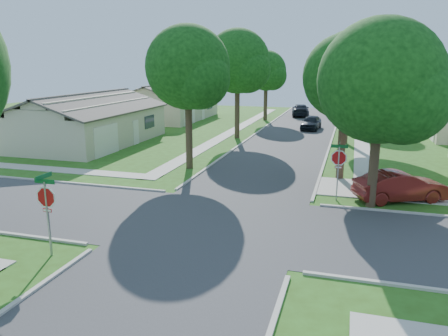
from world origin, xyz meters
name	(u,v)px	position (x,y,z in m)	size (l,w,h in m)	color
ground	(218,223)	(0.00, 0.00, 0.00)	(100.00, 100.00, 0.00)	#2E5216
road_ns	(218,223)	(0.00, 0.00, 0.00)	(7.00, 100.00, 0.02)	#333335
sidewalk_ne	(361,135)	(6.10, 26.00, 0.02)	(1.20, 40.00, 0.04)	#9E9B91
sidewalk_nw	(236,129)	(-6.10, 26.00, 0.02)	(1.20, 40.00, 0.04)	#9E9B91
driveway	(401,192)	(7.90, 7.10, 0.03)	(8.80, 3.60, 0.05)	#9E9B91
stop_sign_sw	(46,201)	(-4.70, -4.70, 2.03)	(1.05, 0.80, 2.98)	gray
stop_sign_ne	(339,160)	(4.70, 4.70, 2.03)	(1.05, 0.80, 2.98)	gray
tree_e_near	(347,81)	(4.75, 9.01, 5.64)	(4.97, 4.80, 8.28)	#38281C
tree_e_mid	(350,67)	(4.76, 21.01, 6.25)	(5.59, 5.40, 9.21)	#38281C
tree_e_far	(352,69)	(4.75, 34.01, 5.98)	(5.17, 5.00, 8.72)	#38281C
tree_w_near	(189,71)	(-4.64, 9.01, 6.12)	(5.38, 5.20, 8.97)	#38281C
tree_w_mid	(238,64)	(-4.64, 21.01, 6.49)	(5.80, 5.60, 9.56)	#38281C
tree_w_far	(267,73)	(-4.65, 34.01, 5.51)	(4.76, 4.60, 8.04)	#38281C
tree_ne_corner	(382,87)	(6.36, 4.21, 5.59)	(5.80, 5.60, 8.66)	#38281C
house_nw_near	(89,125)	(-15.99, 15.00, 1.52)	(8.42, 13.60, 4.23)	#B2AA8D
house_nw_far	(170,106)	(-15.99, 32.00, 1.52)	(8.42, 13.60, 4.23)	#B2AA8D
car_driveway	(401,186)	(7.69, 5.50, 0.74)	(1.56, 4.47, 1.47)	maroon
car_curb_east	(311,122)	(1.20, 28.16, 0.72)	(1.69, 4.21, 1.43)	black
car_curb_west	(300,110)	(-1.20, 39.29, 0.75)	(2.11, 5.19, 1.51)	black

